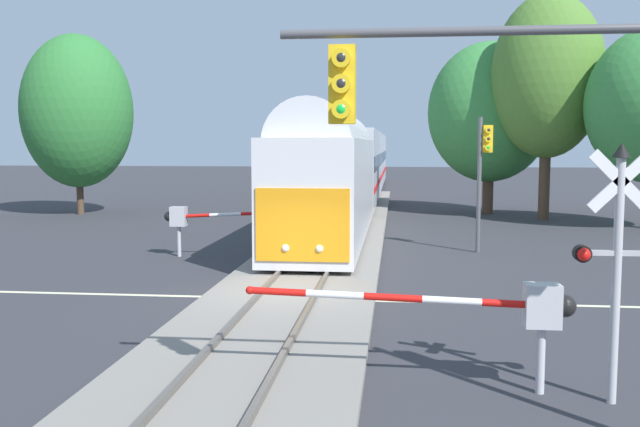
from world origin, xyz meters
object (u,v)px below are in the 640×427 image
at_px(crossing_gate_far, 199,217).
at_px(oak_far_right, 548,76).
at_px(elm_centre_background, 490,112).
at_px(crossing_signal_mast, 619,247).
at_px(crossing_gate_near, 508,308).
at_px(traffic_signal_near_right, 579,119).
at_px(pine_left_background, 77,111).
at_px(commuter_train, 357,164).
at_px(traffic_signal_far_side, 483,162).

bearing_deg(crossing_gate_far, oak_far_right, 43.46).
distance_m(oak_far_right, elm_centre_background, 4.49).
bearing_deg(crossing_signal_mast, crossing_gate_near, 167.45).
bearing_deg(elm_centre_background, traffic_signal_near_right, -95.39).
relative_size(traffic_signal_near_right, oak_far_right, 0.49).
bearing_deg(oak_far_right, traffic_signal_near_right, -100.83).
relative_size(crossing_signal_mast, oak_far_right, 0.34).
bearing_deg(pine_left_background, crossing_gate_far, -51.99).
distance_m(commuter_train, traffic_signal_near_right, 38.95).
xyz_separation_m(crossing_gate_near, oak_far_right, (6.04, 26.98, 6.18)).
relative_size(traffic_signal_near_right, traffic_signal_far_side, 1.15).
distance_m(crossing_gate_near, crossing_signal_mast, 1.93).
height_order(commuter_train, traffic_signal_far_side, commuter_train).
distance_m(commuter_train, crossing_signal_mast, 37.22).
distance_m(crossing_signal_mast, traffic_signal_near_right, 2.87).
height_order(crossing_gate_near, elm_centre_background, elm_centre_background).
bearing_deg(commuter_train, crossing_signal_mast, -80.60).
bearing_deg(commuter_train, traffic_signal_far_side, -74.56).
height_order(commuter_train, crossing_gate_far, commuter_train).
height_order(crossing_gate_near, pine_left_background, pine_left_background).
bearing_deg(traffic_signal_far_side, crossing_gate_far, -168.25).
bearing_deg(commuter_train, pine_left_background, -149.37).
bearing_deg(pine_left_background, elm_centre_background, 7.47).
bearing_deg(traffic_signal_far_side, elm_centre_background, 82.02).
height_order(commuter_train, oak_far_right, oak_far_right).
height_order(crossing_gate_far, traffic_signal_far_side, traffic_signal_far_side).
bearing_deg(traffic_signal_far_side, commuter_train, 105.44).
height_order(crossing_gate_near, oak_far_right, oak_far_right).
height_order(traffic_signal_near_right, elm_centre_background, elm_centre_background).
bearing_deg(crossing_signal_mast, traffic_signal_far_side, 90.68).
bearing_deg(crossing_gate_near, elm_centre_background, 83.36).
xyz_separation_m(traffic_signal_near_right, traffic_signal_far_side, (0.93, 17.25, -0.95)).
relative_size(commuter_train, crossing_signal_mast, 14.62).
xyz_separation_m(traffic_signal_near_right, elm_centre_background, (3.07, 32.52, 1.56)).
bearing_deg(traffic_signal_near_right, oak_far_right, 79.17).
distance_m(commuter_train, oak_far_right, 14.94).
distance_m(traffic_signal_far_side, elm_centre_background, 15.62).
relative_size(crossing_gate_near, traffic_signal_near_right, 0.93).
bearing_deg(oak_far_right, elm_centre_background, 127.28).
bearing_deg(crossing_gate_near, oak_far_right, 77.37).
distance_m(crossing_signal_mast, traffic_signal_far_side, 15.40).
xyz_separation_m(crossing_signal_mast, crossing_gate_far, (-10.38, 13.25, -1.04)).
height_order(traffic_signal_near_right, oak_far_right, oak_far_right).
bearing_deg(commuter_train, crossing_gate_near, -82.93).
distance_m(crossing_signal_mast, elm_centre_background, 30.89).
height_order(traffic_signal_far_side, oak_far_right, oak_far_right).
xyz_separation_m(traffic_signal_near_right, pine_left_background, (-20.44, 29.44, 1.58)).
xyz_separation_m(crossing_gate_near, traffic_signal_far_side, (1.39, 15.02, 1.97)).
xyz_separation_m(commuter_train, crossing_gate_near, (4.51, -36.37, -1.33)).
distance_m(crossing_signal_mast, pine_left_background, 35.15).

